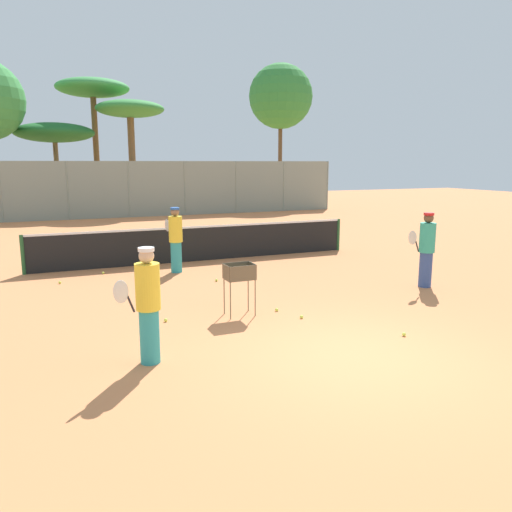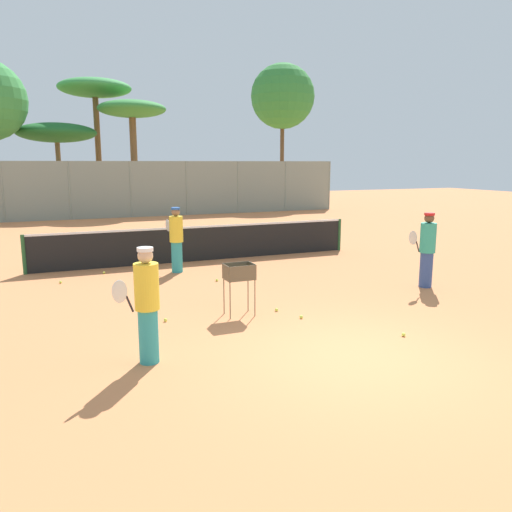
% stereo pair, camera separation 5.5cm
% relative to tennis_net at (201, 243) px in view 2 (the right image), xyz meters
% --- Properties ---
extents(ground_plane, '(80.00, 80.00, 0.00)m').
position_rel_tennis_net_xyz_m(ground_plane, '(0.00, -8.30, -0.56)').
color(ground_plane, '#D37F4C').
extents(tennis_net, '(9.88, 0.10, 1.07)m').
position_rel_tennis_net_xyz_m(tennis_net, '(0.00, 0.00, 0.00)').
color(tennis_net, '#26592D').
rests_on(tennis_net, ground_plane).
extents(back_fence, '(24.97, 0.08, 3.03)m').
position_rel_tennis_net_xyz_m(back_fence, '(-0.00, 13.35, 0.96)').
color(back_fence, gray).
rests_on(back_fence, ground_plane).
extents(tree_0, '(4.37, 4.37, 7.95)m').
position_rel_tennis_net_xyz_m(tree_0, '(-1.08, 18.52, 6.69)').
color(tree_0, brown).
rests_on(tree_0, ground_plane).
extents(tree_1, '(3.98, 3.98, 6.55)m').
position_rel_tennis_net_xyz_m(tree_1, '(0.76, 16.44, 5.32)').
color(tree_1, brown).
rests_on(tree_1, ground_plane).
extents(tree_3, '(4.46, 4.46, 9.74)m').
position_rel_tennis_net_xyz_m(tree_3, '(11.50, 18.41, 6.92)').
color(tree_3, brown).
rests_on(tree_3, ground_plane).
extents(tree_4, '(4.43, 4.43, 5.18)m').
position_rel_tennis_net_xyz_m(tree_4, '(-3.46, 16.94, 4.03)').
color(tree_4, brown).
rests_on(tree_4, ground_plane).
extents(player_white_outfit, '(0.92, 0.37, 1.79)m').
position_rel_tennis_net_xyz_m(player_white_outfit, '(4.05, -5.22, 0.37)').
color(player_white_outfit, '#334C8C').
rests_on(player_white_outfit, ground_plane).
extents(player_red_cap, '(0.77, 0.65, 1.75)m').
position_rel_tennis_net_xyz_m(player_red_cap, '(-2.96, -7.30, 0.35)').
color(player_red_cap, teal).
rests_on(player_red_cap, ground_plane).
extents(player_yellow_shirt, '(0.37, 0.91, 1.77)m').
position_rel_tennis_net_xyz_m(player_yellow_shirt, '(-1.06, -1.29, 0.36)').
color(player_yellow_shirt, teal).
rests_on(player_yellow_shirt, ground_plane).
extents(ball_cart, '(0.56, 0.41, 1.02)m').
position_rel_tennis_net_xyz_m(ball_cart, '(-0.87, -5.60, 0.23)').
color(ball_cart, brown).
rests_on(ball_cart, ground_plane).
extents(tennis_ball_0, '(0.07, 0.07, 0.07)m').
position_rel_tennis_net_xyz_m(tennis_ball_0, '(-2.31, -5.46, -0.53)').
color(tennis_ball_0, '#D1E54C').
rests_on(tennis_ball_0, ground_plane).
extents(tennis_ball_1, '(0.07, 0.07, 0.07)m').
position_rel_tennis_net_xyz_m(tennis_ball_1, '(1.20, -1.40, -0.53)').
color(tennis_ball_1, '#D1E54C').
rests_on(tennis_ball_1, ground_plane).
extents(tennis_ball_2, '(0.07, 0.07, 0.07)m').
position_rel_tennis_net_xyz_m(tennis_ball_2, '(1.30, -7.84, -0.53)').
color(tennis_ball_2, '#D1E54C').
rests_on(tennis_ball_2, ground_plane).
extents(tennis_ball_3, '(0.07, 0.07, 0.07)m').
position_rel_tennis_net_xyz_m(tennis_ball_3, '(-4.04, -1.47, -0.53)').
color(tennis_ball_3, '#D1E54C').
rests_on(tennis_ball_3, ground_plane).
extents(tennis_ball_4, '(0.07, 0.07, 0.07)m').
position_rel_tennis_net_xyz_m(tennis_ball_4, '(-2.94, -0.76, -0.53)').
color(tennis_ball_4, '#D1E54C').
rests_on(tennis_ball_4, ground_plane).
extents(tennis_ball_5, '(0.07, 0.07, 0.07)m').
position_rel_tennis_net_xyz_m(tennis_ball_5, '(-0.40, -2.75, -0.53)').
color(tennis_ball_5, '#D1E54C').
rests_on(tennis_ball_5, ground_plane).
extents(tennis_ball_6, '(0.07, 0.07, 0.07)m').
position_rel_tennis_net_xyz_m(tennis_ball_6, '(0.14, -6.27, -0.53)').
color(tennis_ball_6, '#D1E54C').
rests_on(tennis_ball_6, ground_plane).
extents(tennis_ball_7, '(0.07, 0.07, 0.07)m').
position_rel_tennis_net_xyz_m(tennis_ball_7, '(-1.99, -2.97, -0.53)').
color(tennis_ball_7, '#D1E54C').
rests_on(tennis_ball_7, ground_plane).
extents(tennis_ball_8, '(0.07, 0.07, 0.07)m').
position_rel_tennis_net_xyz_m(tennis_ball_8, '(-0.10, -5.66, -0.53)').
color(tennis_ball_8, '#D1E54C').
rests_on(tennis_ball_8, ground_plane).
extents(parked_car, '(4.20, 1.70, 1.60)m').
position_rel_tennis_net_xyz_m(parked_car, '(-5.68, 16.00, 0.10)').
color(parked_car, white).
rests_on(parked_car, ground_plane).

